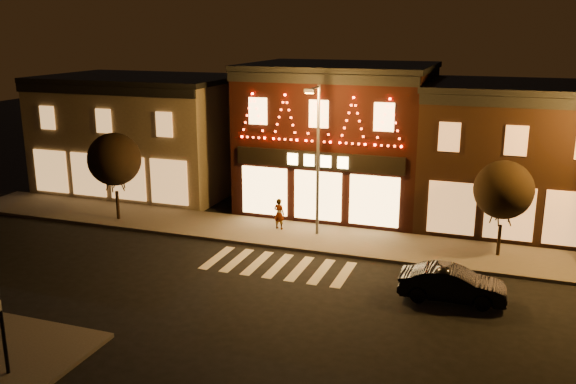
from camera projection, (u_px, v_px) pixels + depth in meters
The scene contains 10 objects.
ground at pixel (242, 302), 23.75m from camera, with size 120.00×120.00×0.00m, color black.
sidewalk_far at pixel (345, 241), 30.37m from camera, with size 44.00×4.00×0.15m, color #47423D.
building_left at pixel (143, 133), 39.76m from camera, with size 12.20×8.28×7.30m.
building_pulp at pixel (339, 137), 35.40m from camera, with size 10.20×8.34×8.30m.
building_right_a at pixel (514, 155), 32.44m from camera, with size 9.20×8.28×7.50m.
streetlamp_mid at pixel (317, 149), 29.88m from camera, with size 0.47×1.70×7.45m.
tree_left at pixel (114, 159), 32.81m from camera, with size 2.82×2.82×4.72m.
tree_right at pixel (504, 190), 27.50m from camera, with size 2.63×2.63×4.40m.
dark_sedan at pixel (452, 284), 23.78m from camera, with size 1.41×4.05×1.33m, color black.
pedestrian at pixel (279, 214), 31.79m from camera, with size 0.59×0.39×1.61m, color gray.
Camera 1 is at (9.00, -19.99, 10.23)m, focal length 38.52 mm.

